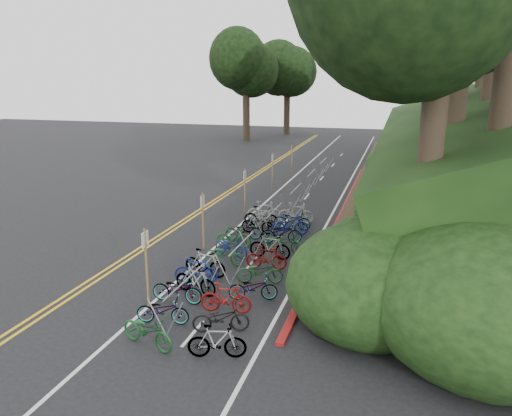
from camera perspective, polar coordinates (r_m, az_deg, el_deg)
The scene contains 10 objects.
ground at distance 18.05m, azimuth -13.85°, elevation -9.45°, with size 120.00×120.00×0.00m, color black.
road_markings at distance 26.51m, azimuth -1.78°, elevation -1.16°, with size 7.47×80.00×0.01m.
red_curb at distance 27.26m, azimuth 9.66°, elevation -0.81°, with size 0.25×28.00×0.10m, color maroon.
embankment at distance 33.78m, azimuth 23.70°, elevation 5.52°, with size 14.30×48.14×9.11m.
bike_rack_front at distance 15.93m, azimuth -8.02°, elevation -9.18°, with size 1.13×3.08×1.15m.
bike_racks_rest at distance 28.43m, azimuth 4.56°, elevation 1.67°, with size 1.14×23.00×1.17m.
signpost_near at distance 16.33m, azimuth -12.42°, elevation -6.20°, with size 0.08×0.40×2.68m.
signposts_rest at distance 29.81m, azimuth 0.46°, elevation 3.46°, with size 0.08×18.40×2.50m.
bike_front at distance 18.35m, azimuth -6.88°, elevation -7.08°, with size 1.59×0.45×0.96m, color navy.
bike_valet at distance 20.04m, azimuth -1.04°, elevation -5.05°, with size 3.34×14.90×1.09m.
Camera 1 is at (8.57, -14.13, 7.27)m, focal length 35.00 mm.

